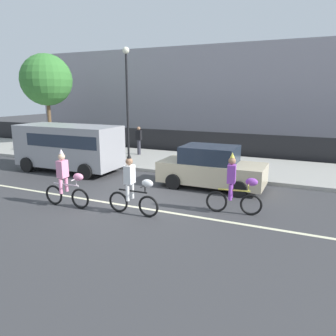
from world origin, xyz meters
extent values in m
plane|color=#38383A|center=(0.00, 0.00, 0.00)|extent=(80.00, 80.00, 0.00)
cube|color=beige|center=(0.00, -0.50, 0.00)|extent=(36.00, 0.14, 0.01)
cube|color=#9E9B93|center=(0.00, 6.50, 0.07)|extent=(60.00, 5.00, 0.15)
cube|color=black|center=(0.00, 9.40, 0.70)|extent=(40.00, 0.08, 1.40)
cube|color=#99939E|center=(-3.43, 18.00, 3.51)|extent=(28.00, 8.00, 7.02)
torus|color=black|center=(-1.15, -1.34, 0.33)|extent=(0.67, 0.09, 0.67)
torus|color=black|center=(-2.20, -1.38, 0.33)|extent=(0.67, 0.09, 0.67)
cylinder|color=silver|center=(-1.67, -1.36, 0.75)|extent=(0.97, 0.09, 0.05)
cylinder|color=silver|center=(-1.82, -1.36, 0.84)|extent=(0.04, 0.04, 0.18)
cylinder|color=silver|center=(-1.25, -1.34, 0.86)|extent=(0.04, 0.04, 0.23)
cylinder|color=silver|center=(-1.25, -1.34, 0.98)|extent=(0.05, 0.50, 0.03)
ellipsoid|color=pink|center=(-1.17, -1.34, 1.05)|extent=(0.37, 0.21, 0.24)
cube|color=pink|center=(-1.77, -1.36, 1.26)|extent=(0.25, 0.33, 0.56)
sphere|color=beige|center=(-1.77, -1.36, 1.66)|extent=(0.22, 0.22, 0.22)
cone|color=silver|center=(-1.77, -1.36, 1.84)|extent=(0.14, 0.14, 0.16)
cylinder|color=pink|center=(-1.77, -1.50, 0.71)|extent=(0.11, 0.11, 0.48)
cylinder|color=pink|center=(-1.78, -1.22, 0.71)|extent=(0.11, 0.11, 0.48)
torus|color=black|center=(1.20, -1.10, 0.33)|extent=(0.67, 0.07, 0.67)
torus|color=black|center=(0.15, -1.10, 0.33)|extent=(0.67, 0.07, 0.67)
cylinder|color=black|center=(0.68, -1.10, 0.75)|extent=(0.97, 0.05, 0.05)
cylinder|color=black|center=(0.53, -1.10, 0.84)|extent=(0.04, 0.04, 0.18)
cylinder|color=black|center=(1.10, -1.10, 0.86)|extent=(0.04, 0.04, 0.23)
cylinder|color=black|center=(1.10, -1.10, 0.98)|extent=(0.03, 0.50, 0.03)
ellipsoid|color=white|center=(1.18, -1.10, 1.05)|extent=(0.36, 0.20, 0.24)
cube|color=white|center=(0.58, -1.10, 1.26)|extent=(0.24, 0.32, 0.56)
sphere|color=#9E7051|center=(0.58, -1.10, 1.66)|extent=(0.22, 0.22, 0.22)
cone|color=black|center=(0.58, -1.10, 1.84)|extent=(0.14, 0.14, 0.16)
cylinder|color=white|center=(0.58, -1.24, 0.71)|extent=(0.11, 0.11, 0.48)
cylinder|color=white|center=(0.58, -0.96, 0.71)|extent=(0.11, 0.11, 0.48)
torus|color=black|center=(3.98, 0.33, 0.33)|extent=(0.67, 0.16, 0.67)
torus|color=black|center=(2.94, 0.18, 0.33)|extent=(0.67, 0.16, 0.67)
cylinder|color=#E5D84C|center=(3.46, 0.25, 0.75)|extent=(0.96, 0.18, 0.05)
cylinder|color=#E5D84C|center=(3.31, 0.23, 0.84)|extent=(0.04, 0.04, 0.18)
cylinder|color=#E5D84C|center=(3.87, 0.31, 0.86)|extent=(0.04, 0.04, 0.23)
cylinder|color=#E5D84C|center=(3.87, 0.31, 0.98)|extent=(0.10, 0.50, 0.03)
ellipsoid|color=purple|center=(3.96, 0.32, 1.05)|extent=(0.38, 0.25, 0.24)
cube|color=purple|center=(3.36, 0.24, 1.26)|extent=(0.28, 0.35, 0.56)
sphere|color=#9E7051|center=(3.36, 0.24, 1.66)|extent=(0.22, 0.22, 0.22)
cone|color=#E5D84C|center=(3.36, 0.24, 1.84)|extent=(0.14, 0.14, 0.16)
cylinder|color=purple|center=(3.38, 0.10, 0.71)|extent=(0.11, 0.11, 0.48)
cylinder|color=purple|center=(3.34, 0.38, 0.71)|extent=(0.11, 0.11, 0.48)
cube|color=#99999E|center=(-5.02, 2.70, 1.23)|extent=(5.00, 2.00, 1.90)
cube|color=#283342|center=(-4.62, 2.70, 1.58)|extent=(3.90, 2.02, 0.56)
cylinder|color=black|center=(-3.32, 1.70, 0.35)|extent=(0.70, 0.22, 0.70)
cylinder|color=black|center=(-3.32, 3.70, 0.35)|extent=(0.70, 0.22, 0.70)
cylinder|color=black|center=(-6.72, 1.70, 0.35)|extent=(0.70, 0.22, 0.70)
cylinder|color=black|center=(-6.72, 3.70, 0.35)|extent=(0.70, 0.22, 0.70)
cube|color=beige|center=(1.97, 2.80, 0.60)|extent=(4.10, 1.72, 0.80)
cube|color=#232D3D|center=(1.87, 2.80, 1.32)|extent=(2.10, 1.58, 0.64)
cylinder|color=black|center=(3.24, 1.94, 0.30)|extent=(0.60, 0.20, 0.60)
cylinder|color=black|center=(3.24, 3.66, 0.30)|extent=(0.60, 0.20, 0.60)
cylinder|color=black|center=(0.70, 1.94, 0.30)|extent=(0.60, 0.20, 0.60)
cylinder|color=black|center=(0.70, 3.66, 0.30)|extent=(0.60, 0.20, 0.60)
cylinder|color=black|center=(-3.88, 6.22, 2.90)|extent=(0.12, 0.12, 5.50)
sphere|color=#EAEACC|center=(-3.88, 6.22, 5.83)|extent=(0.36, 0.36, 0.36)
cylinder|color=brown|center=(-11.58, 8.36, 1.73)|extent=(0.24, 0.24, 3.17)
sphere|color=#387A33|center=(-11.58, 8.36, 4.54)|extent=(3.48, 3.48, 3.48)
cylinder|color=#33333D|center=(-3.74, 7.15, 0.57)|extent=(0.20, 0.20, 0.85)
cube|color=black|center=(-3.74, 7.15, 1.28)|extent=(0.32, 0.20, 0.56)
sphere|color=#9E7051|center=(-3.74, 7.15, 1.67)|extent=(0.20, 0.20, 0.20)
camera|label=1|loc=(5.56, -9.31, 3.64)|focal=35.00mm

